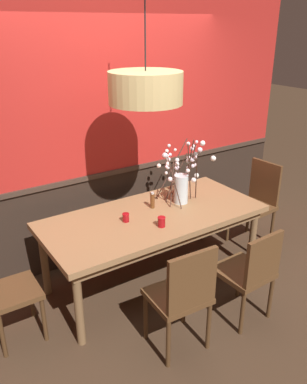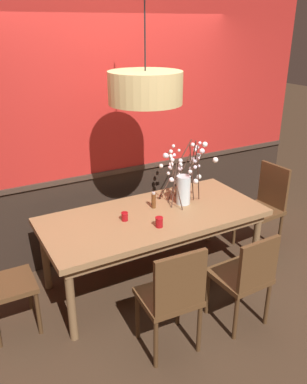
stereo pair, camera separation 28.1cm
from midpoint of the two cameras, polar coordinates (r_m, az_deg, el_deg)
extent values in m
plane|color=#422D1E|center=(4.14, 1.99, -12.52)|extent=(24.00, 24.00, 0.00)
cube|color=#2D2119|center=(4.51, -3.10, -2.51)|extent=(4.64, 0.12, 0.93)
cube|color=#3E2E24|center=(4.31, -3.18, 3.25)|extent=(4.64, 0.14, 0.05)
cube|color=#B2231E|center=(4.10, -3.54, 15.87)|extent=(4.64, 0.12, 1.94)
cube|color=#997047|center=(3.77, 2.14, -3.60)|extent=(2.12, 0.97, 0.05)
cube|color=brown|center=(3.80, 2.12, -4.51)|extent=(2.01, 0.86, 0.08)
cylinder|color=brown|center=(3.33, -9.29, -15.69)|extent=(0.07, 0.07, 0.69)
cylinder|color=brown|center=(4.22, 16.33, -7.23)|extent=(0.07, 0.07, 0.69)
cylinder|color=brown|center=(3.95, -13.30, -9.16)|extent=(0.07, 0.07, 0.69)
cylinder|color=brown|center=(4.73, 9.73, -3.16)|extent=(0.07, 0.07, 0.69)
cube|color=brown|center=(4.67, 16.64, -2.63)|extent=(0.45, 0.45, 0.04)
cube|color=brown|center=(4.71, 18.53, 0.86)|extent=(0.07, 0.40, 0.49)
cylinder|color=#492F1A|center=(4.55, 16.46, -6.73)|extent=(0.04, 0.04, 0.44)
cylinder|color=#492F1A|center=(4.76, 13.26, -5.02)|extent=(0.04, 0.04, 0.44)
cylinder|color=#492F1A|center=(4.81, 19.32, -5.43)|extent=(0.04, 0.04, 0.44)
cylinder|color=#492F1A|center=(5.00, 16.17, -3.87)|extent=(0.04, 0.04, 0.44)
cube|color=brown|center=(3.49, -17.72, -12.59)|extent=(0.39, 0.41, 0.04)
cylinder|color=#492F1A|center=(3.78, -15.35, -13.50)|extent=(0.04, 0.04, 0.42)
cylinder|color=#492F1A|center=(3.51, -13.94, -16.59)|extent=(0.04, 0.04, 0.42)
cube|color=brown|center=(4.45, -6.46, -3.06)|extent=(0.44, 0.42, 0.04)
cube|color=brown|center=(4.49, -7.59, 0.88)|extent=(0.41, 0.05, 0.49)
cylinder|color=#492F1A|center=(4.49, -3.25, -6.14)|extent=(0.04, 0.04, 0.44)
cylinder|color=#492F1A|center=(4.36, -7.57, -7.32)|extent=(0.04, 0.04, 0.44)
cylinder|color=#492F1A|center=(4.76, -5.19, -4.40)|extent=(0.04, 0.04, 0.44)
cylinder|color=#492F1A|center=(4.64, -9.29, -5.44)|extent=(0.04, 0.04, 0.44)
cube|color=brown|center=(3.53, 14.48, -11.66)|extent=(0.43, 0.44, 0.04)
cube|color=brown|center=(3.30, 17.26, -9.94)|extent=(0.39, 0.05, 0.41)
cylinder|color=#492F1A|center=(3.67, 10.00, -14.19)|extent=(0.04, 0.04, 0.42)
cylinder|color=#492F1A|center=(3.87, 14.10, -12.35)|extent=(0.04, 0.04, 0.42)
cylinder|color=#492F1A|center=(3.47, 14.11, -17.22)|extent=(0.04, 0.04, 0.42)
cylinder|color=#492F1A|center=(3.68, 18.22, -15.03)|extent=(0.04, 0.04, 0.42)
cube|color=brown|center=(3.17, 4.73, -14.85)|extent=(0.46, 0.43, 0.04)
cube|color=brown|center=(2.90, 6.73, -12.90)|extent=(0.41, 0.06, 0.46)
cylinder|color=#492F1A|center=(3.37, 0.18, -17.39)|extent=(0.04, 0.04, 0.45)
cylinder|color=#492F1A|center=(3.52, 5.90, -15.59)|extent=(0.04, 0.04, 0.45)
cylinder|color=#492F1A|center=(3.15, 3.08, -21.04)|extent=(0.04, 0.04, 0.45)
cylinder|color=#492F1A|center=(3.30, 9.14, -18.87)|extent=(0.04, 0.04, 0.45)
cube|color=brown|center=(4.72, 0.56, -1.51)|extent=(0.49, 0.46, 0.04)
cube|color=brown|center=(4.78, -0.73, 1.85)|extent=(0.44, 0.07, 0.42)
cylinder|color=#492F1A|center=(4.79, 3.77, -4.30)|extent=(0.04, 0.04, 0.43)
cylinder|color=#492F1A|center=(4.58, -0.25, -5.56)|extent=(0.04, 0.04, 0.43)
cylinder|color=#492F1A|center=(5.06, 1.26, -2.68)|extent=(0.04, 0.04, 0.43)
cylinder|color=#492F1A|center=(4.87, -2.62, -3.78)|extent=(0.04, 0.04, 0.43)
cylinder|color=silver|center=(3.94, 6.34, 0.27)|extent=(0.14, 0.14, 0.29)
cylinder|color=silver|center=(3.99, 6.28, -1.19)|extent=(0.12, 0.12, 0.06)
cylinder|color=#472D23|center=(3.90, 5.05, 1.01)|extent=(0.15, 0.16, 0.40)
sphere|color=white|center=(3.84, 4.25, 2.66)|extent=(0.03, 0.03, 0.03)
sphere|color=white|center=(3.85, 3.19, 3.73)|extent=(0.04, 0.04, 0.04)
sphere|color=white|center=(3.86, 4.79, 1.68)|extent=(0.04, 0.04, 0.04)
cylinder|color=#472D23|center=(4.04, 5.13, 3.23)|extent=(0.37, 0.04, 0.59)
sphere|color=white|center=(4.04, 4.46, 5.10)|extent=(0.05, 0.05, 0.05)
sphere|color=white|center=(4.07, 4.87, 6.57)|extent=(0.03, 0.03, 0.03)
sphere|color=white|center=(4.04, 4.72, 4.59)|extent=(0.04, 0.04, 0.04)
sphere|color=white|center=(4.06, 4.51, 5.81)|extent=(0.04, 0.04, 0.04)
sphere|color=white|center=(4.06, 5.00, 5.29)|extent=(0.04, 0.04, 0.04)
cylinder|color=#472D23|center=(4.01, 7.17, 2.50)|extent=(0.20, 0.25, 0.53)
sphere|color=white|center=(4.02, 7.59, 4.74)|extent=(0.04, 0.04, 0.04)
sphere|color=white|center=(4.08, 7.65, 6.73)|extent=(0.04, 0.04, 0.04)
sphere|color=white|center=(4.02, 7.55, 4.27)|extent=(0.05, 0.05, 0.05)
cylinder|color=#472D23|center=(3.79, 5.30, 1.51)|extent=(0.07, 0.19, 0.54)
sphere|color=white|center=(3.63, 4.12, 5.17)|extent=(0.04, 0.04, 0.04)
sphere|color=white|center=(3.77, 4.71, 1.74)|extent=(0.05, 0.05, 0.05)
sphere|color=white|center=(3.63, 3.96, 5.22)|extent=(0.05, 0.05, 0.05)
cylinder|color=#472D23|center=(3.87, 8.55, 1.62)|extent=(0.21, 0.25, 0.53)
sphere|color=white|center=(3.76, 11.02, 4.51)|extent=(0.05, 0.05, 0.05)
sphere|color=white|center=(3.89, 8.61, 2.15)|extent=(0.05, 0.05, 0.05)
sphere|color=white|center=(3.86, 8.18, 1.51)|extent=(0.05, 0.05, 0.05)
cylinder|color=#472D23|center=(3.88, 7.59, 2.63)|extent=(0.16, 0.12, 0.63)
sphere|color=white|center=(3.86, 7.38, 2.88)|extent=(0.04, 0.04, 0.04)
sphere|color=white|center=(3.75, 9.55, 6.73)|extent=(0.05, 0.05, 0.05)
sphere|color=white|center=(3.76, 9.13, 5.81)|extent=(0.05, 0.05, 0.05)
sphere|color=white|center=(3.84, 8.09, 3.53)|extent=(0.04, 0.04, 0.04)
cylinder|color=#472D23|center=(3.95, 7.68, 2.80)|extent=(0.07, 0.22, 0.61)
sphere|color=white|center=(3.89, 8.51, 4.82)|extent=(0.03, 0.03, 0.03)
sphere|color=white|center=(3.96, 7.42, 2.65)|extent=(0.04, 0.04, 0.04)
sphere|color=white|center=(3.94, 7.39, 3.37)|extent=(0.03, 0.03, 0.03)
sphere|color=white|center=(3.92, 8.54, 3.68)|extent=(0.03, 0.03, 0.03)
cylinder|color=#472D23|center=(3.98, 5.72, 2.09)|extent=(0.21, 0.09, 0.49)
sphere|color=white|center=(3.99, 5.87, 3.36)|extent=(0.05, 0.05, 0.05)
sphere|color=white|center=(3.97, 5.91, 3.89)|extent=(0.04, 0.04, 0.04)
sphere|color=white|center=(4.00, 5.70, 5.94)|extent=(0.03, 0.03, 0.03)
sphere|color=white|center=(3.97, 5.93, 4.47)|extent=(0.04, 0.04, 0.04)
sphere|color=white|center=(4.02, 5.78, 2.16)|extent=(0.04, 0.04, 0.04)
sphere|color=white|center=(4.00, 5.67, 2.53)|extent=(0.03, 0.03, 0.03)
cylinder|color=#472D23|center=(3.99, 5.22, 1.57)|extent=(0.21, 0.06, 0.41)
sphere|color=white|center=(3.99, 4.55, 3.42)|extent=(0.04, 0.04, 0.04)
sphere|color=white|center=(3.97, 4.58, 3.95)|extent=(0.05, 0.05, 0.05)
sphere|color=white|center=(3.95, 5.24, 1.38)|extent=(0.03, 0.03, 0.03)
sphere|color=white|center=(3.95, 4.36, 3.53)|extent=(0.03, 0.03, 0.03)
cylinder|color=#472D23|center=(3.92, 7.42, 3.07)|extent=(0.06, 0.22, 0.66)
sphere|color=white|center=(3.89, 8.37, 6.37)|extent=(0.04, 0.04, 0.04)
sphere|color=white|center=(3.90, 8.47, 5.20)|extent=(0.05, 0.05, 0.05)
sphere|color=white|center=(3.86, 8.76, 6.95)|extent=(0.03, 0.03, 0.03)
sphere|color=white|center=(3.90, 8.10, 6.02)|extent=(0.04, 0.04, 0.04)
sphere|color=white|center=(3.87, 8.06, 4.48)|extent=(0.05, 0.05, 0.05)
cylinder|color=#9E0F14|center=(3.51, 3.11, -4.38)|extent=(0.07, 0.07, 0.09)
torus|color=red|center=(3.49, 3.13, -3.75)|extent=(0.07, 0.07, 0.01)
cylinder|color=silver|center=(3.52, 3.11, -4.58)|extent=(0.05, 0.05, 0.05)
cylinder|color=#9E0F14|center=(3.62, -1.95, -3.57)|extent=(0.06, 0.06, 0.08)
torus|color=red|center=(3.61, -1.96, -3.05)|extent=(0.07, 0.07, 0.01)
cylinder|color=silver|center=(3.63, -1.95, -3.74)|extent=(0.04, 0.04, 0.04)
cylinder|color=brown|center=(3.85, 2.10, -1.32)|extent=(0.04, 0.04, 0.15)
cylinder|color=beige|center=(3.82, 2.12, -0.19)|extent=(0.03, 0.03, 0.02)
cylinder|color=tan|center=(3.38, 1.28, 14.74)|extent=(0.62, 0.62, 0.27)
sphere|color=#F9EAB7|center=(3.38, 1.27, 14.07)|extent=(0.14, 0.14, 0.14)
cylinder|color=black|center=(3.34, 1.36, 23.93)|extent=(0.01, 0.01, 0.81)
camera|label=1|loc=(0.14, -87.81, 0.94)|focal=37.13mm
camera|label=2|loc=(0.14, 92.19, -0.94)|focal=37.13mm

